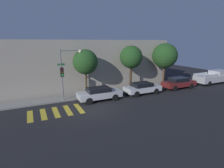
% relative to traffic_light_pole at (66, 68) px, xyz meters
% --- Properties ---
extents(ground_plane, '(60.00, 60.00, 0.00)m').
position_rel_traffic_light_pole_xyz_m(ground_plane, '(1.53, -3.37, -3.45)').
color(ground_plane, black).
extents(sidewalk, '(26.00, 1.78, 0.14)m').
position_rel_traffic_light_pole_xyz_m(sidewalk, '(1.53, 0.72, -3.38)').
color(sidewalk, gray).
rests_on(sidewalk, ground).
extents(building_row, '(26.00, 6.00, 6.17)m').
position_rel_traffic_light_pole_xyz_m(building_row, '(1.53, 5.01, -0.37)').
color(building_row, '#A89E8E').
rests_on(building_row, ground).
extents(crosswalk, '(4.55, 2.60, 0.00)m').
position_rel_traffic_light_pole_xyz_m(crosswalk, '(-1.61, -2.57, -3.45)').
color(crosswalk, gold).
rests_on(crosswalk, ground).
extents(traffic_light_pole, '(2.48, 0.56, 5.26)m').
position_rel_traffic_light_pole_xyz_m(traffic_light_pole, '(0.00, 0.00, 0.00)').
color(traffic_light_pole, slate).
rests_on(traffic_light_pole, ground).
extents(sedan_near_corner, '(4.51, 1.80, 1.37)m').
position_rel_traffic_light_pole_xyz_m(sedan_near_corner, '(2.96, -1.27, -2.70)').
color(sedan_near_corner, '#B7BABF').
rests_on(sedan_near_corner, ground).
extents(sedan_middle, '(4.28, 1.81, 1.34)m').
position_rel_traffic_light_pole_xyz_m(sedan_middle, '(8.32, -1.27, -2.72)').
color(sedan_middle, silver).
rests_on(sedan_middle, ground).
extents(sedan_far_end, '(4.54, 1.74, 1.46)m').
position_rel_traffic_light_pole_xyz_m(sedan_far_end, '(14.01, -1.27, -2.67)').
color(sedan_far_end, maroon).
rests_on(sedan_far_end, ground).
extents(pickup_truck, '(5.58, 2.04, 1.83)m').
position_rel_traffic_light_pole_xyz_m(pickup_truck, '(20.76, -1.27, -2.51)').
color(pickup_truck, '#BCBCC1').
rests_on(pickup_truck, ground).
extents(tree_near_corner, '(2.66, 2.66, 5.19)m').
position_rel_traffic_light_pole_xyz_m(tree_near_corner, '(2.13, 0.51, 0.39)').
color(tree_near_corner, '#4C3823').
rests_on(tree_near_corner, ground).
extents(tree_midblock, '(2.70, 2.70, 5.52)m').
position_rel_traffic_light_pole_xyz_m(tree_midblock, '(7.79, 0.51, 0.68)').
color(tree_midblock, '#42301E').
rests_on(tree_midblock, ground).
extents(tree_far_end, '(3.27, 3.27, 5.79)m').
position_rel_traffic_light_pole_xyz_m(tree_far_end, '(12.96, 0.51, 0.68)').
color(tree_far_end, brown).
rests_on(tree_far_end, ground).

